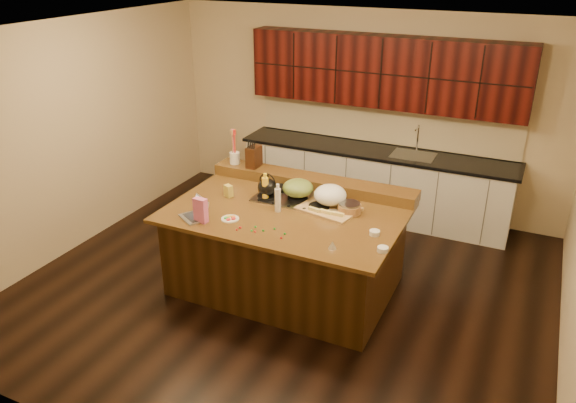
% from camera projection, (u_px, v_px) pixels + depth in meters
% --- Properties ---
extents(room, '(5.52, 5.02, 2.72)m').
position_uv_depth(room, '(286.00, 172.00, 5.62)').
color(room, black).
rests_on(room, ground).
extents(island, '(2.40, 1.60, 0.92)m').
position_uv_depth(island, '(286.00, 249.00, 5.98)').
color(island, black).
rests_on(island, ground).
extents(back_ledge, '(2.40, 0.30, 0.12)m').
position_uv_depth(back_ledge, '(312.00, 182.00, 6.35)').
color(back_ledge, black).
rests_on(back_ledge, island).
extents(cooktop, '(0.92, 0.52, 0.05)m').
position_uv_depth(cooktop, '(298.00, 198.00, 6.03)').
color(cooktop, gray).
rests_on(cooktop, island).
extents(back_counter, '(3.70, 0.66, 2.40)m').
position_uv_depth(back_counter, '(377.00, 146.00, 7.49)').
color(back_counter, silver).
rests_on(back_counter, ground).
extents(kettle, '(0.25, 0.25, 0.19)m').
position_uv_depth(kettle, '(267.00, 187.00, 5.99)').
color(kettle, black).
rests_on(kettle, cooktop).
extents(green_bowl, '(0.42, 0.42, 0.18)m').
position_uv_depth(green_bowl, '(298.00, 188.00, 5.98)').
color(green_bowl, '#5B712D').
rests_on(green_bowl, cooktop).
extents(laptop, '(0.36, 0.34, 0.20)m').
position_uv_depth(laptop, '(197.00, 213.00, 5.62)').
color(laptop, '#B7B7BC').
rests_on(laptop, island).
extents(oil_bottle, '(0.09, 0.09, 0.27)m').
position_uv_depth(oil_bottle, '(265.00, 190.00, 5.94)').
color(oil_bottle, yellow).
rests_on(oil_bottle, island).
extents(vinegar_bottle, '(0.06, 0.06, 0.25)m').
position_uv_depth(vinegar_bottle, '(278.00, 200.00, 5.73)').
color(vinegar_bottle, silver).
rests_on(vinegar_bottle, island).
extents(wooden_tray, '(0.66, 0.54, 0.24)m').
position_uv_depth(wooden_tray, '(330.00, 198.00, 5.82)').
color(wooden_tray, tan).
rests_on(wooden_tray, island).
extents(ramekin_a, '(0.12, 0.12, 0.04)m').
position_uv_depth(ramekin_a, '(383.00, 249.00, 5.00)').
color(ramekin_a, white).
rests_on(ramekin_a, island).
extents(ramekin_b, '(0.13, 0.13, 0.04)m').
position_uv_depth(ramekin_b, '(375.00, 233.00, 5.29)').
color(ramekin_b, white).
rests_on(ramekin_b, island).
extents(ramekin_c, '(0.11, 0.11, 0.04)m').
position_uv_depth(ramekin_c, '(352.00, 211.00, 5.73)').
color(ramekin_c, white).
rests_on(ramekin_c, island).
extents(strainer_bowl, '(0.28, 0.28, 0.09)m').
position_uv_depth(strainer_bowl, '(349.00, 209.00, 5.72)').
color(strainer_bowl, '#996B3F').
rests_on(strainer_bowl, island).
extents(kitchen_timer, '(0.10, 0.10, 0.07)m').
position_uv_depth(kitchen_timer, '(332.00, 245.00, 5.05)').
color(kitchen_timer, silver).
rests_on(kitchen_timer, island).
extents(pink_bag, '(0.14, 0.08, 0.25)m').
position_uv_depth(pink_bag, '(201.00, 210.00, 5.50)').
color(pink_bag, pink).
rests_on(pink_bag, island).
extents(candy_plate, '(0.18, 0.18, 0.01)m').
position_uv_depth(candy_plate, '(230.00, 219.00, 5.60)').
color(candy_plate, white).
rests_on(candy_plate, island).
extents(package_box, '(0.11, 0.10, 0.13)m').
position_uv_depth(package_box, '(228.00, 191.00, 6.09)').
color(package_box, gold).
rests_on(package_box, island).
extents(utensil_crock, '(0.16, 0.16, 0.14)m').
position_uv_depth(utensil_crock, '(235.00, 158.00, 6.68)').
color(utensil_crock, white).
rests_on(utensil_crock, back_ledge).
extents(knife_block, '(0.12, 0.20, 0.25)m').
position_uv_depth(knife_block, '(254.00, 157.00, 6.56)').
color(knife_block, black).
rests_on(knife_block, back_ledge).
extents(gumdrop_0, '(0.02, 0.02, 0.02)m').
position_uv_depth(gumdrop_0, '(281.00, 238.00, 5.23)').
color(gumdrop_0, red).
rests_on(gumdrop_0, island).
extents(gumdrop_1, '(0.02, 0.02, 0.02)m').
position_uv_depth(gumdrop_1, '(255.00, 227.00, 5.43)').
color(gumdrop_1, '#198C26').
rests_on(gumdrop_1, island).
extents(gumdrop_2, '(0.02, 0.02, 0.02)m').
position_uv_depth(gumdrop_2, '(255.00, 232.00, 5.34)').
color(gumdrop_2, red).
rests_on(gumdrop_2, island).
extents(gumdrop_3, '(0.02, 0.02, 0.02)m').
position_uv_depth(gumdrop_3, '(252.00, 231.00, 5.36)').
color(gumdrop_3, '#198C26').
rests_on(gumdrop_3, island).
extents(gumdrop_4, '(0.02, 0.02, 0.02)m').
position_uv_depth(gumdrop_4, '(240.00, 227.00, 5.42)').
color(gumdrop_4, red).
rests_on(gumdrop_4, island).
extents(gumdrop_5, '(0.02, 0.02, 0.02)m').
position_uv_depth(gumdrop_5, '(274.00, 229.00, 5.40)').
color(gumdrop_5, '#198C26').
rests_on(gumdrop_5, island).
extents(gumdrop_6, '(0.02, 0.02, 0.02)m').
position_uv_depth(gumdrop_6, '(241.00, 228.00, 5.42)').
color(gumdrop_6, red).
rests_on(gumdrop_6, island).
extents(gumdrop_7, '(0.02, 0.02, 0.02)m').
position_uv_depth(gumdrop_7, '(263.00, 231.00, 5.36)').
color(gumdrop_7, '#198C26').
rests_on(gumdrop_7, island).
extents(gumdrop_8, '(0.02, 0.02, 0.02)m').
position_uv_depth(gumdrop_8, '(237.00, 230.00, 5.38)').
color(gumdrop_8, red).
rests_on(gumdrop_8, island).
extents(gumdrop_9, '(0.02, 0.02, 0.02)m').
position_uv_depth(gumdrop_9, '(285.00, 234.00, 5.30)').
color(gumdrop_9, '#198C26').
rests_on(gumdrop_9, island).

